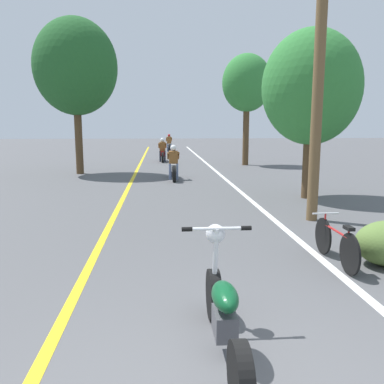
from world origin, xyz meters
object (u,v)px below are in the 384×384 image
(utility_pole, at_px, (320,53))
(roadside_tree_left, at_px, (75,67))
(roadside_tree_right_near, at_px, (312,88))
(motorcycle_rider_mid, at_px, (162,153))
(motorcycle_foreground, at_px, (224,311))
(motorcycle_rider_lead, at_px, (174,166))
(roadside_tree_right_far, at_px, (247,84))
(bicycle_parked, at_px, (336,243))
(motorcycle_rider_far, at_px, (169,145))

(utility_pole, height_order, roadside_tree_left, utility_pole)
(utility_pole, xyz_separation_m, roadside_tree_right_near, (0.89, 2.76, -0.48))
(roadside_tree_left, height_order, motorcycle_rider_mid, roadside_tree_left)
(motorcycle_foreground, height_order, motorcycle_rider_lead, motorcycle_rider_lead)
(roadside_tree_left, bearing_deg, utility_pole, -53.39)
(utility_pole, height_order, roadside_tree_right_far, utility_pole)
(roadside_tree_right_far, distance_m, bicycle_parked, 16.08)
(utility_pole, bearing_deg, roadside_tree_right_near, 72.15)
(utility_pole, height_order, motorcycle_rider_lead, utility_pole)
(motorcycle_rider_lead, bearing_deg, motorcycle_rider_mid, 92.80)
(roadside_tree_left, relative_size, motorcycle_rider_far, 3.12)
(roadside_tree_left, xyz_separation_m, motorcycle_rider_lead, (4.05, -2.24, -4.02))
(roadside_tree_right_far, xyz_separation_m, motorcycle_foreground, (-3.96, -17.85, -3.81))
(motorcycle_rider_far, bearing_deg, motorcycle_rider_lead, -90.68)
(roadside_tree_right_near, height_order, roadside_tree_left, roadside_tree_left)
(motorcycle_rider_lead, bearing_deg, bicycle_parked, -77.64)
(roadside_tree_right_near, height_order, bicycle_parked, roadside_tree_right_near)
(motorcycle_rider_mid, height_order, bicycle_parked, motorcycle_rider_mid)
(motorcycle_rider_lead, bearing_deg, motorcycle_foreground, -89.72)
(bicycle_parked, bearing_deg, utility_pole, 76.06)
(roadside_tree_left, xyz_separation_m, motorcycle_rider_far, (4.25, 14.37, -4.02))
(roadside_tree_left, relative_size, bicycle_parked, 4.15)
(motorcycle_rider_mid, height_order, motorcycle_rider_far, motorcycle_rider_far)
(utility_pole, xyz_separation_m, roadside_tree_left, (-6.96, 9.37, 0.89))
(motorcycle_foreground, bearing_deg, bicycle_parked, 47.85)
(utility_pole, bearing_deg, motorcycle_rider_lead, 112.20)
(utility_pole, relative_size, motorcycle_rider_lead, 3.42)
(roadside_tree_left, relative_size, motorcycle_foreground, 3.16)
(roadside_tree_left, distance_m, motorcycle_rider_lead, 6.13)
(utility_pole, distance_m, bicycle_parked, 4.46)
(motorcycle_rider_mid, bearing_deg, roadside_tree_right_near, -71.05)
(roadside_tree_left, xyz_separation_m, motorcycle_rider_mid, (3.67, 5.58, -4.02))
(utility_pole, xyz_separation_m, motorcycle_rider_lead, (-2.91, 7.13, -3.13))
(motorcycle_rider_lead, bearing_deg, roadside_tree_right_near, -48.96)
(motorcycle_rider_lead, relative_size, bicycle_parked, 1.31)
(roadside_tree_right_near, bearing_deg, roadside_tree_right_far, 88.71)
(motorcycle_foreground, bearing_deg, motorcycle_rider_lead, 90.28)
(utility_pole, xyz_separation_m, motorcycle_rider_far, (-2.71, 23.74, -3.13))
(motorcycle_rider_lead, bearing_deg, utility_pole, -67.80)
(motorcycle_foreground, distance_m, motorcycle_rider_mid, 20.19)
(motorcycle_rider_mid, distance_m, motorcycle_rider_far, 8.82)
(roadside_tree_left, distance_m, bicycle_parked, 14.38)
(roadside_tree_right_far, xyz_separation_m, motorcycle_rider_far, (-3.82, 11.13, -3.71))
(motorcycle_rider_far, bearing_deg, roadside_tree_right_far, -71.04)
(motorcycle_rider_lead, relative_size, motorcycle_rider_far, 0.99)
(bicycle_parked, bearing_deg, motorcycle_rider_mid, 98.22)
(motorcycle_foreground, bearing_deg, roadside_tree_left, 105.72)
(roadside_tree_right_far, xyz_separation_m, motorcycle_rider_lead, (-4.02, -5.48, -3.71))
(roadside_tree_right_near, relative_size, motorcycle_foreground, 2.31)
(roadside_tree_left, xyz_separation_m, bicycle_parked, (6.24, -12.25, -4.21))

